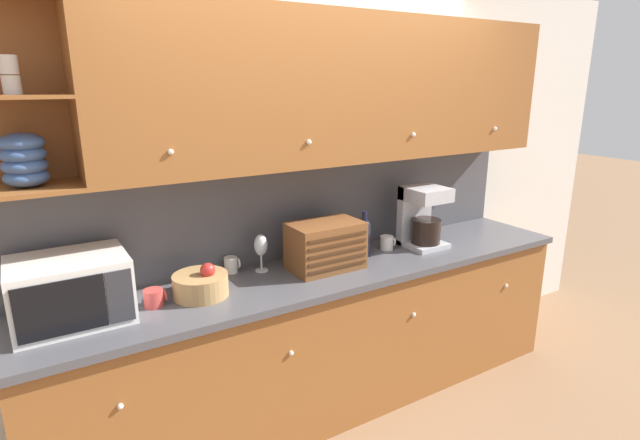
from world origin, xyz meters
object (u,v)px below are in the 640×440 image
Objects in this scene: coffee_maker at (422,216)px; wine_bottle at (364,236)px; microwave at (71,290)px; wine_glass at (261,246)px; fruit_basket at (201,284)px; bread_box at (326,246)px; mug_blue_second at (387,243)px; mug_patterned_third at (231,265)px; mug at (154,298)px.

wine_bottle is at bearing 176.28° from coffee_maker.
microwave reaches higher than wine_bottle.
wine_glass is at bearing 6.51° from microwave.
fruit_basket is 1.07m from wine_bottle.
bread_box is 0.53m from mug_blue_second.
bread_box is 0.77m from coffee_maker.
mug_blue_second is at bearing -8.39° from mug_patterned_third.
bread_box reaches higher than wine_glass.
bread_box is at bearing -171.47° from mug_blue_second.
wine_glass reaches higher than mug_patterned_third.
mug_patterned_third is (0.25, 0.23, -0.02)m from fruit_basket.
fruit_basket is at bearing 179.88° from bread_box.
wine_glass is at bearing 20.72° from fruit_basket.
coffee_maker is at bearing -11.71° from mug_blue_second.
mug_blue_second is (1.85, 0.04, -0.10)m from microwave.
wine_glass is 0.87m from mug_blue_second.
fruit_basket is 0.75m from bread_box.
microwave reaches higher than bread_box.
fruit_basket is 0.45m from wine_glass.
mug_blue_second is at bearing 6.13° from wine_bottle.
bread_box is (1.33, -0.04, -0.01)m from microwave.
wine_bottle reaches higher than bread_box.
wine_bottle reaches higher than mug_patterned_third.
wine_bottle is at bearing -8.66° from wine_glass.
mug is at bearing -177.59° from wine_bottle.
mug_patterned_third is at bearing 171.61° from mug_blue_second.
fruit_basket is (0.23, -0.00, 0.02)m from mug.
mug_blue_second is (1.01, -0.15, -0.00)m from mug_patterned_third.
bread_box is (0.34, -0.16, -0.01)m from wine_glass.
wine_glass is at bearing 171.34° from wine_bottle.
fruit_basket is 1.52m from coffee_maker.
microwave is 1.85m from mug_blue_second.
coffee_maker is at bearing 0.84° from mug.
fruit_basket is 1.27m from mug_blue_second.
microwave is at bearing -167.56° from mug_patterned_third.
mug_blue_second is at bearing 2.92° from mug.
coffee_maker reaches higher than fruit_basket.
coffee_maker is at bearing 2.03° from bread_box.
mug_blue_second is at bearing 3.46° from fruit_basket.
fruit_basket reaches higher than mug_patterned_third.
mug_patterned_third is (0.49, 0.23, 0.00)m from mug.
wine_bottle is at bearing 2.41° from mug.
wine_glass reaches higher than mug.
mug_blue_second is at bearing 168.29° from coffee_maker.
bread_box reaches higher than fruit_basket.
bread_box is 0.32m from wine_bottle.
wine_glass is 2.26× the size of mug_blue_second.
wine_glass is 0.53× the size of bread_box.
mug is 1.75m from coffee_maker.
wine_glass is (0.64, 0.15, 0.11)m from mug.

